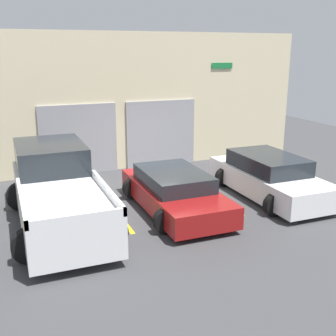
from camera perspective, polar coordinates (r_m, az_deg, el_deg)
The scene contains 8 objects.
ground_plane at distance 13.38m, azimuth -1.88°, elevation -3.27°, with size 28.00×28.00×0.00m, color #3D3D3F.
shophouse_building at distance 15.90m, azimuth -6.10°, elevation 8.83°, with size 14.33×0.68×4.99m.
pickup_truck at distance 11.17m, azimuth -14.73°, elevation -2.99°, with size 2.52×5.37×1.88m.
sedan_white at distance 13.20m, azimuth 13.49°, elevation -1.19°, with size 2.16×4.43×1.29m.
sedan_side at distance 11.75m, azimuth 0.86°, elevation -3.21°, with size 2.22×4.34×1.12m.
parking_stripe_left at distance 11.44m, azimuth -6.39°, elevation -6.72°, with size 0.12×2.20×0.01m, color gold.
parking_stripe_centre at distance 12.56m, azimuth 7.51°, elevation -4.67°, with size 0.12×2.20×0.01m, color gold.
parking_stripe_right at distance 14.29m, azimuth 18.54°, elevation -2.83°, with size 0.12×2.20×0.01m, color gold.
Camera 1 is at (-4.30, -11.90, 4.36)m, focal length 45.00 mm.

